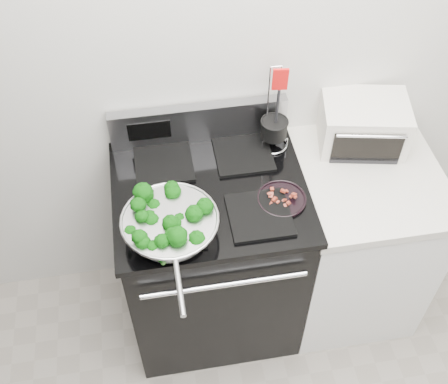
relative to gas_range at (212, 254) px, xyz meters
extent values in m
cube|color=silver|center=(0.30, 0.34, 0.86)|extent=(4.00, 0.02, 2.70)
cube|color=black|center=(0.00, 0.00, -0.03)|extent=(0.76, 0.66, 0.92)
cube|color=black|center=(0.00, 0.00, 0.45)|extent=(0.79, 0.69, 0.03)
cube|color=#99999E|center=(0.00, 0.30, 0.55)|extent=(0.76, 0.05, 0.18)
cube|color=black|center=(-0.17, -0.17, 0.47)|extent=(0.24, 0.24, 0.01)
cube|color=black|center=(0.17, -0.17, 0.47)|extent=(0.24, 0.24, 0.01)
cube|color=black|center=(-0.17, 0.17, 0.47)|extent=(0.24, 0.24, 0.01)
cube|color=black|center=(0.17, 0.17, 0.47)|extent=(0.24, 0.24, 0.01)
cube|color=white|center=(0.68, 0.00, -0.05)|extent=(0.60, 0.66, 0.88)
cube|color=beige|center=(0.68, 0.00, 0.41)|extent=(0.62, 0.68, 0.04)
torus|color=silver|center=(-0.18, -0.20, 0.55)|extent=(0.37, 0.37, 0.01)
cylinder|color=silver|center=(-0.17, -0.49, 0.54)|extent=(0.02, 0.22, 0.02)
cylinder|color=black|center=(0.27, -0.11, 0.47)|extent=(0.20, 0.20, 0.01)
cylinder|color=black|center=(0.31, 0.21, 0.56)|extent=(0.11, 0.11, 0.08)
cylinder|color=black|center=(0.31, 0.21, 0.65)|extent=(0.01, 0.01, 0.25)
cube|color=red|center=(0.31, 0.21, 0.82)|extent=(0.06, 0.02, 0.10)
cube|color=silver|center=(0.70, 0.20, 0.54)|extent=(0.41, 0.34, 0.21)
cube|color=black|center=(0.70, 0.06, 0.53)|extent=(0.29, 0.06, 0.15)
camera|label=1|loc=(-0.19, -1.50, 2.16)|focal=45.00mm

